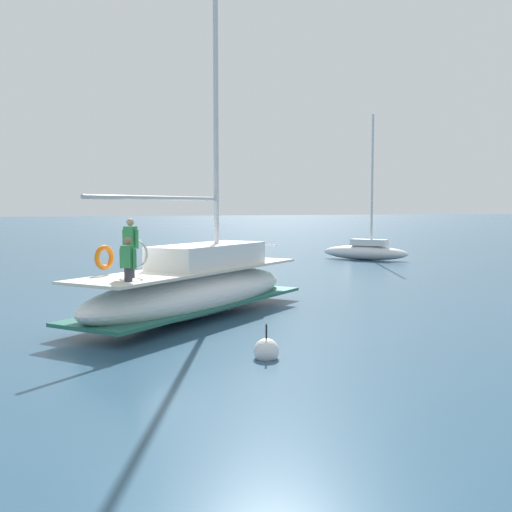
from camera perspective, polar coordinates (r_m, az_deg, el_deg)
name	(u,v)px	position (r m, az deg, el deg)	size (l,w,h in m)	color
ground_plane	(160,317)	(19.42, -8.76, -5.49)	(400.00, 400.00, 0.00)	#284C66
main_sailboat	(196,286)	(19.30, -5.46, -2.76)	(7.93, 8.96, 14.41)	white
moored_catamaran	(365,250)	(39.89, 9.94, 0.52)	(5.18, 4.54, 9.02)	silver
mooring_buoy	(266,351)	(14.00, 0.95, -8.64)	(0.57, 0.57, 0.88)	silver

